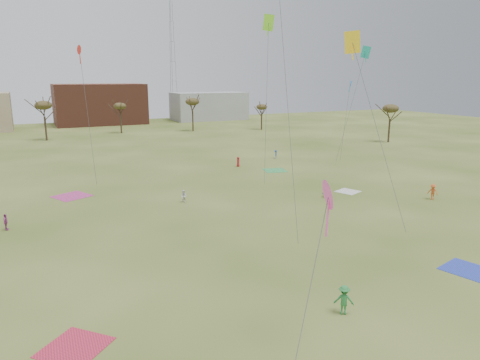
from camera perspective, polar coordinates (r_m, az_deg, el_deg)
name	(u,v)px	position (r m, az deg, el deg)	size (l,w,h in m)	color
ground	(320,300)	(30.44, 10.27, -14.88)	(260.00, 260.00, 0.00)	#3B4E18
flyer_near_center	(344,300)	(28.69, 13.20, -14.76)	(1.21, 0.69, 1.87)	#287A38
flyer_mid_b	(433,192)	(57.06, 23.52, -1.39)	(1.21, 0.70, 1.87)	#CC5726
spectator_mid_d	(6,222)	(47.52, -27.88, -4.80)	(0.93, 0.39, 1.59)	#A4448D
spectator_mid_e	(184,196)	(51.54, -7.22, -2.09)	(0.71, 0.55, 1.46)	silver
flyer_far_b	(238,162)	(71.52, -0.24, 2.36)	(0.78, 0.51, 1.59)	maroon
flyer_far_c	(276,154)	(78.97, 4.60, 3.32)	(0.97, 0.56, 1.50)	#1F458E
blanket_red	(75,348)	(26.97, -20.45, -19.53)	(3.11, 3.11, 0.03)	#BD2540
blanket_blue	(467,270)	(38.15, 27.10, -10.22)	(3.13, 3.13, 0.03)	#293DB4
blanket_cream	(348,192)	(57.73, 13.69, -1.45)	(2.59, 2.59, 0.03)	silver
blanket_plum	(72,196)	(57.67, -20.80, -1.96)	(3.80, 3.80, 0.03)	#B4377A
blanket_olive	(275,170)	(68.89, 4.49, 1.23)	(3.32, 3.32, 0.03)	green
camp_chair_right	(325,195)	(54.48, 10.85, -1.90)	(0.69, 0.67, 0.87)	#131B36
kites_aloft	(259,27)	(37.65, 2.45, 19.04)	(74.69, 49.49, 22.83)	#F34CB1
tree_line	(92,110)	(101.72, -18.48, 8.49)	(117.44, 49.32, 8.91)	#3A2B1E
building_brick	(100,104)	(143.28, -17.58, 9.29)	(26.00, 16.00, 12.00)	brown
building_grey	(209,106)	(150.69, -3.99, 9.45)	(24.00, 12.00, 9.00)	gray
radio_tower	(172,61)	(153.67, -8.68, 14.89)	(1.51, 1.72, 41.00)	#9EA3A8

